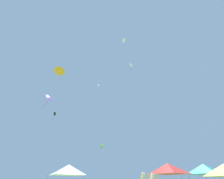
# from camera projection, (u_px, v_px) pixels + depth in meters

# --- Properties ---
(canopy_tent_teal) EXTENTS (3.34, 3.34, 3.58)m
(canopy_tent_teal) POSITION_uv_depth(u_px,v_px,m) (205.00, 169.00, 15.45)
(canopy_tent_teal) COLOR #9E9EA3
(canopy_tent_teal) RESTS_ON ground
(canopy_tent_white) EXTENTS (3.13, 3.13, 3.35)m
(canopy_tent_white) POSITION_uv_depth(u_px,v_px,m) (68.00, 170.00, 14.17)
(canopy_tent_white) COLOR #9E9EA3
(canopy_tent_white) RESTS_ON ground
(canopy_tent_red) EXTENTS (3.23, 3.23, 3.46)m
(canopy_tent_red) POSITION_uv_depth(u_px,v_px,m) (168.00, 169.00, 13.90)
(canopy_tent_red) COLOR #9E9EA3
(canopy_tent_red) RESTS_ON ground
(kite_orange_delta) EXTENTS (1.98, 1.98, 0.59)m
(kite_orange_delta) POSITION_uv_depth(u_px,v_px,m) (60.00, 71.00, 18.99)
(kite_orange_delta) COLOR orange
(kite_pink_box) EXTENTS (0.62, 0.89, 0.86)m
(kite_pink_box) POSITION_uv_depth(u_px,v_px,m) (98.00, 86.00, 42.51)
(kite_pink_box) COLOR pink
(kite_white_diamond) EXTENTS (0.83, 0.80, 0.70)m
(kite_white_diamond) POSITION_uv_depth(u_px,v_px,m) (123.00, 41.00, 23.97)
(kite_white_diamond) COLOR white
(kite_white_box) EXTENTS (1.03, 1.18, 2.62)m
(kite_white_box) POSITION_uv_depth(u_px,v_px,m) (131.00, 65.00, 33.17)
(kite_white_box) COLOR white
(kite_red_diamond) EXTENTS (0.72, 0.70, 0.37)m
(kite_red_diamond) POSITION_uv_depth(u_px,v_px,m) (133.00, 105.00, 37.81)
(kite_red_diamond) COLOR red
(kite_black_box) EXTENTS (0.42, 0.59, 1.58)m
(kite_black_box) POSITION_uv_depth(u_px,v_px,m) (55.00, 114.00, 26.04)
(kite_black_box) COLOR black
(kite_purple_delta) EXTENTS (1.07, 1.44, 2.76)m
(kite_purple_delta) POSITION_uv_depth(u_px,v_px,m) (49.00, 98.00, 22.24)
(kite_purple_delta) COLOR purple
(kite_lime_diamond) EXTENTS (0.65, 0.62, 0.66)m
(kite_lime_diamond) POSITION_uv_depth(u_px,v_px,m) (102.00, 146.00, 18.71)
(kite_lime_diamond) COLOR #75D138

